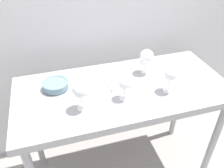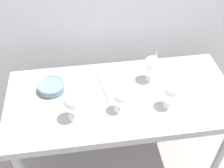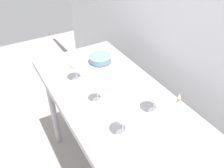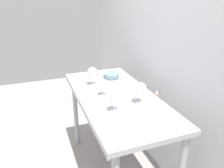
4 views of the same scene
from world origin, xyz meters
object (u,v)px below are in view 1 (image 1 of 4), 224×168
open_notebook (104,83)px  decanter_funnel (147,59)px  wine_glass_far_right (147,57)px  tasting_sheet_upper (181,79)px  tasting_bowl (56,85)px  wine_glass_near_left (81,90)px  wine_glass_near_center (125,84)px  wine_glass_near_right (171,74)px

open_notebook → decanter_funnel: (0.38, 0.16, 0.04)m
decanter_funnel → wine_glass_far_right: bearing=-117.1°
tasting_sheet_upper → decanter_funnel: bearing=135.3°
tasting_sheet_upper → tasting_bowl: size_ratio=1.59×
wine_glass_far_right → decanter_funnel: (0.06, 0.12, -0.09)m
wine_glass_near_left → decanter_funnel: 0.68m
open_notebook → tasting_sheet_upper: open_notebook is taller
wine_glass_near_left → open_notebook: bearing=48.6°
open_notebook → tasting_sheet_upper: (0.52, -0.10, -0.00)m
wine_glass_near_center → tasting_sheet_upper: wine_glass_near_center is taller
wine_glass_near_center → tasting_bowl: bearing=150.8°
wine_glass_far_right → wine_glass_near_right: wine_glass_far_right is taller
tasting_bowl → open_notebook: bearing=-5.7°
wine_glass_near_left → wine_glass_near_center: bearing=4.5°
tasting_bowl → wine_glass_near_right: bearing=-18.6°
wine_glass_far_right → wine_glass_near_center: (-0.24, -0.23, -0.02)m
wine_glass_far_right → open_notebook: 0.34m
open_notebook → tasting_sheet_upper: bearing=-20.6°
wine_glass_near_center → tasting_sheet_upper: (0.44, 0.09, -0.11)m
wine_glass_near_left → wine_glass_far_right: wine_glass_near_left is taller
tasting_sheet_upper → wine_glass_far_right: bearing=160.7°
wine_glass_near_left → tasting_bowl: wine_glass_near_left is taller
wine_glass_near_right → open_notebook: wine_glass_near_right is taller
wine_glass_near_left → open_notebook: size_ratio=0.47×
wine_glass_near_right → decanter_funnel: size_ratio=1.32×
wine_glass_near_left → tasting_sheet_upper: 0.73m
wine_glass_near_right → tasting_sheet_upper: wine_glass_near_right is taller
tasting_sheet_upper → wine_glass_near_left: bearing=-155.3°
tasting_bowl → decanter_funnel: (0.69, 0.13, 0.01)m
tasting_bowl → wine_glass_far_right: bearing=1.1°
wine_glass_far_right → wine_glass_near_center: bearing=-135.4°
tasting_bowl → tasting_sheet_upper: bearing=-9.2°
wine_glass_near_center → decanter_funnel: wine_glass_near_center is taller
wine_glass_near_left → tasting_bowl: bearing=118.0°
wine_glass_near_right → tasting_bowl: size_ratio=1.05×
tasting_sheet_upper → tasting_bowl: tasting_bowl is taller
wine_glass_near_center → open_notebook: (-0.08, 0.19, -0.11)m
wine_glass_far_right → wine_glass_near_left: bearing=-153.2°
wine_glass_near_right → tasting_sheet_upper: size_ratio=0.66×
wine_glass_near_right → wine_glass_near_center: (-0.29, 0.01, -0.02)m
wine_glass_near_right → wine_glass_near_center: wine_glass_near_right is taller
wine_glass_near_left → tasting_bowl: 0.29m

